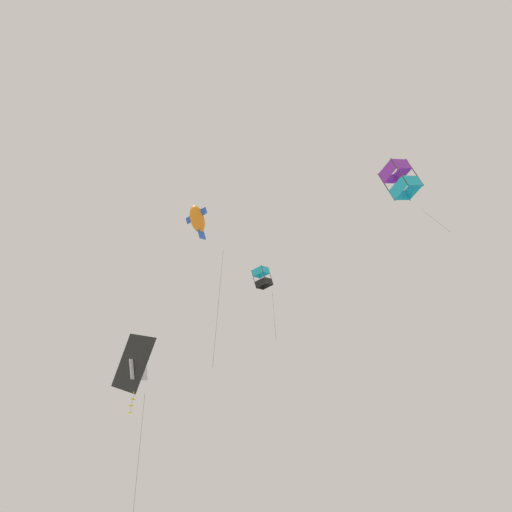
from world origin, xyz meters
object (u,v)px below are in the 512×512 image
Objects in this scene: kite_delta_upper_right at (134,364)px; kite_fish_far_centre at (197,219)px; kite_box_low_drifter at (401,180)px; kite_box_near_left at (262,278)px.

kite_fish_far_centre is at bearing 28.52° from kite_delta_upper_right.
kite_box_low_drifter is 17.39m from kite_delta_upper_right.
kite_box_near_left is at bearing -158.85° from kite_box_low_drifter.
kite_fish_far_centre reaches higher than kite_delta_upper_right.
kite_box_low_drifter is 10.25m from kite_box_near_left.
kite_fish_far_centre is 1.77× the size of kite_box_near_left.
kite_box_low_drifter is (-10.20, 3.56, 3.75)m from kite_fish_far_centre.
kite_delta_upper_right is at bearing -93.55° from kite_box_near_left.
kite_box_near_left is at bearing 104.37° from kite_fish_far_centre.
kite_fish_far_centre is 1.26× the size of kite_delta_upper_right.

